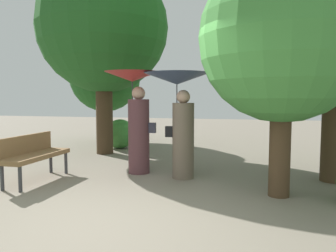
% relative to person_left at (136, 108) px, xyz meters
% --- Properties ---
extents(ground_plane, '(40.00, 40.00, 0.00)m').
position_rel_person_left_xyz_m(ground_plane, '(0.53, -2.60, -1.29)').
color(ground_plane, gray).
extents(person_left, '(1.08, 1.08, 2.01)m').
position_rel_person_left_xyz_m(person_left, '(0.00, 0.00, 0.00)').
color(person_left, '#563338').
rests_on(person_left, ground).
extents(person_right, '(1.22, 1.22, 1.96)m').
position_rel_person_left_xyz_m(person_right, '(0.93, -0.20, 0.08)').
color(person_right, '#6B5B4C').
rests_on(person_right, ground).
extents(park_bench, '(0.49, 1.50, 0.83)m').
position_rel_person_left_xyz_m(park_bench, '(-1.58, -1.09, -0.78)').
color(park_bench, '#38383D').
rests_on(park_bench, ground).
extents(tree_near_left, '(2.40, 2.40, 3.79)m').
position_rel_person_left_xyz_m(tree_near_left, '(-2.66, 4.32, 1.13)').
color(tree_near_left, '#42301E').
rests_on(tree_near_left, ground).
extents(tree_near_right, '(2.50, 2.50, 4.01)m').
position_rel_person_left_xyz_m(tree_near_right, '(2.65, -0.95, 1.28)').
color(tree_near_right, '#4C3823').
rests_on(tree_near_right, ground).
extents(tree_mid_left, '(3.42, 3.42, 5.61)m').
position_rel_person_left_xyz_m(tree_mid_left, '(-1.62, 1.99, 2.34)').
color(tree_mid_left, '#42301E').
rests_on(tree_mid_left, ground).
extents(bush_path_left, '(0.87, 0.87, 0.87)m').
position_rel_person_left_xyz_m(bush_path_left, '(-1.57, 2.94, -0.86)').
color(bush_path_left, '#428C3D').
rests_on(bush_path_left, ground).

